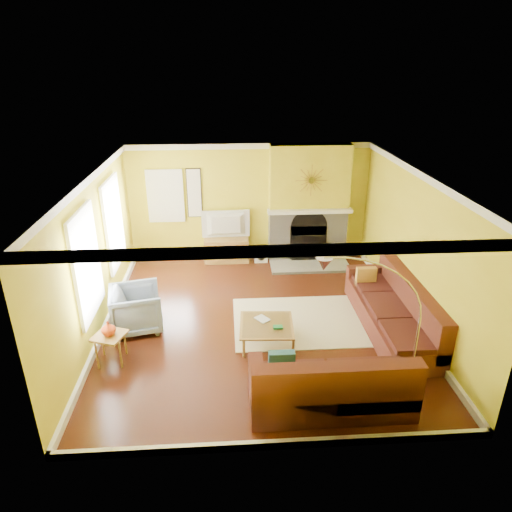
{
  "coord_description": "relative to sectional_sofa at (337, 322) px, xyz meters",
  "views": [
    {
      "loc": [
        -0.52,
        -7.15,
        4.42
      ],
      "look_at": [
        -0.02,
        0.4,
        1.12
      ],
      "focal_mm": 32.0,
      "sensor_mm": 36.0,
      "label": 1
    }
  ],
  "objects": [
    {
      "name": "window_back",
      "position": [
        -3.14,
        3.8,
        1.1
      ],
      "size": [
        0.82,
        0.06,
        1.22
      ],
      "primitive_type": "cube",
      "color": "white",
      "rests_on": "wall_back"
    },
    {
      "name": "wall_back",
      "position": [
        -1.24,
        3.85,
        0.9
      ],
      "size": [
        5.5,
        0.02,
        2.7
      ],
      "primitive_type": "cube",
      "color": "yellow",
      "rests_on": "ground"
    },
    {
      "name": "wall_left",
      "position": [
        -4.0,
        0.84,
        0.9
      ],
      "size": [
        0.02,
        6.0,
        2.7
      ],
      "primitive_type": "cube",
      "color": "yellow",
      "rests_on": "ground"
    },
    {
      "name": "coffee_table",
      "position": [
        -1.15,
        0.17,
        -0.28
      ],
      "size": [
        0.94,
        0.94,
        0.35
      ],
      "primitive_type": null,
      "rotation": [
        0.0,
        0.0,
        -0.06
      ],
      "color": "white",
      "rests_on": "floor"
    },
    {
      "name": "crown_molding",
      "position": [
        -1.24,
        0.84,
        2.19
      ],
      "size": [
        5.5,
        6.0,
        0.12
      ],
      "primitive_type": null,
      "color": "white",
      "rests_on": "ceiling"
    },
    {
      "name": "window_left_far",
      "position": [
        -3.96,
        0.24,
        1.05
      ],
      "size": [
        0.06,
        1.22,
        1.72
      ],
      "primitive_type": "cube",
      "color": "white",
      "rests_on": "wall_left"
    },
    {
      "name": "sectional_sofa",
      "position": [
        0.0,
        0.0,
        0.0
      ],
      "size": [
        3.03,
        3.71,
        0.9
      ],
      "primitive_type": null,
      "color": "#55231B",
      "rests_on": "floor"
    },
    {
      "name": "ceiling",
      "position": [
        -1.24,
        0.84,
        2.26
      ],
      "size": [
        5.5,
        6.0,
        0.02
      ],
      "primitive_type": "cube",
      "color": "white",
      "rests_on": "ground"
    },
    {
      "name": "tv",
      "position": [
        -1.79,
        3.61,
        0.44
      ],
      "size": [
        1.12,
        0.18,
        0.64
      ],
      "primitive_type": "imported",
      "rotation": [
        0.0,
        0.0,
        3.17
      ],
      "color": "black",
      "rests_on": "media_console"
    },
    {
      "name": "wall_front",
      "position": [
        -1.24,
        -2.17,
        0.9
      ],
      "size": [
        5.5,
        0.02,
        2.7
      ],
      "primitive_type": "cube",
      "color": "yellow",
      "rests_on": "ground"
    },
    {
      "name": "mantel",
      "position": [
        0.11,
        3.4,
        0.8
      ],
      "size": [
        1.92,
        0.22,
        0.08
      ],
      "primitive_type": "cube",
      "color": "white",
      "rests_on": "fireplace"
    },
    {
      "name": "wall_art",
      "position": [
        -2.49,
        3.81,
        1.15
      ],
      "size": [
        0.34,
        0.04,
        1.14
      ],
      "primitive_type": "cube",
      "color": "white",
      "rests_on": "wall_back"
    },
    {
      "name": "floor",
      "position": [
        -1.24,
        0.84,
        -0.46
      ],
      "size": [
        5.5,
        6.0,
        0.02
      ],
      "primitive_type": "cube",
      "color": "#502111",
      "rests_on": "ground"
    },
    {
      "name": "side_table",
      "position": [
        -3.62,
        -0.2,
        -0.2
      ],
      "size": [
        0.57,
        0.57,
        0.49
      ],
      "primitive_type": null,
      "rotation": [
        0.0,
        0.0,
        -0.34
      ],
      "color": "olive",
      "rests_on": "floor"
    },
    {
      "name": "media_console",
      "position": [
        -1.79,
        3.61,
        -0.17
      ],
      "size": [
        1.03,
        0.46,
        0.57
      ],
      "primitive_type": "cube",
      "color": "olive",
      "rests_on": "floor"
    },
    {
      "name": "hearth",
      "position": [
        0.11,
        3.09,
        -0.42
      ],
      "size": [
        1.8,
        0.7,
        0.06
      ],
      "primitive_type": "cube",
      "color": "#98948F",
      "rests_on": "floor"
    },
    {
      "name": "window_left_near",
      "position": [
        -3.96,
        2.14,
        1.05
      ],
      "size": [
        0.06,
        1.22,
        1.72
      ],
      "primitive_type": "cube",
      "color": "white",
      "rests_on": "wall_left"
    },
    {
      "name": "arc_lamp",
      "position": [
        0.1,
        -1.39,
        0.66
      ],
      "size": [
        1.4,
        0.36,
        2.22
      ],
      "primitive_type": null,
      "color": "silver",
      "rests_on": "floor"
    },
    {
      "name": "vase",
      "position": [
        -3.62,
        -0.2,
        0.16
      ],
      "size": [
        0.27,
        0.27,
        0.23
      ],
      "primitive_type": "imported",
      "rotation": [
        0.0,
        0.0,
        -0.25
      ],
      "color": "#D94216",
      "rests_on": "side_table"
    },
    {
      "name": "wall_right",
      "position": [
        1.52,
        0.84,
        0.9
      ],
      "size": [
        0.02,
        6.0,
        2.7
      ],
      "primitive_type": "cube",
      "color": "yellow",
      "rests_on": "ground"
    },
    {
      "name": "subwoofer",
      "position": [
        -0.99,
        3.55,
        -0.3
      ],
      "size": [
        0.3,
        0.3,
        0.3
      ],
      "primitive_type": "cube",
      "color": "white",
      "rests_on": "floor"
    },
    {
      "name": "book",
      "position": [
        -1.28,
        0.26,
        -0.09
      ],
      "size": [
        0.29,
        0.3,
        0.02
      ],
      "primitive_type": "imported",
      "rotation": [
        0.0,
        0.0,
        0.63
      ],
      "color": "white",
      "rests_on": "coffee_table"
    },
    {
      "name": "sunburst",
      "position": [
        0.11,
        3.41,
        1.5
      ],
      "size": [
        0.7,
        0.04,
        0.7
      ],
      "primitive_type": null,
      "color": "olive",
      "rests_on": "fireplace"
    },
    {
      "name": "baseboard",
      "position": [
        -1.24,
        0.84,
        -0.39
      ],
      "size": [
        5.5,
        6.0,
        0.12
      ],
      "primitive_type": null,
      "color": "white",
      "rests_on": "floor"
    },
    {
      "name": "rug",
      "position": [
        -0.48,
        0.77,
        -0.44
      ],
      "size": [
        2.4,
        1.8,
        0.02
      ],
      "primitive_type": "cube",
      "color": "beige",
      "rests_on": "floor"
    },
    {
      "name": "fireplace",
      "position": [
        0.11,
        3.64,
        0.9
      ],
      "size": [
        1.8,
        0.4,
        2.7
      ],
      "primitive_type": null,
      "color": "#98948F",
      "rests_on": "floor"
    },
    {
      "name": "armchair",
      "position": [
        -3.38,
        0.75,
        -0.06
      ],
      "size": [
        1.02,
        1.0,
        0.79
      ],
      "primitive_type": "imported",
      "rotation": [
        0.0,
        0.0,
        1.78
      ],
      "color": "gray",
      "rests_on": "floor"
    }
  ]
}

